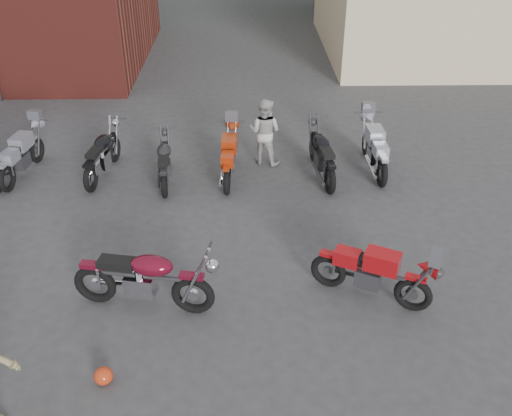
{
  "coord_description": "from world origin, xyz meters",
  "views": [
    {
      "loc": [
        0.52,
        -6.17,
        6.14
      ],
      "look_at": [
        0.68,
        2.3,
        0.9
      ],
      "focal_mm": 40.0,
      "sensor_mm": 36.0,
      "label": 1
    }
  ],
  "objects_px": {
    "row_bike_2": "(102,152)",
    "row_bike_3": "(164,160)",
    "vintage_motorcycle": "(144,275)",
    "row_bike_5": "(322,152)",
    "sportbike": "(374,271)",
    "row_bike_6": "(375,146)",
    "row_bike_4": "(229,155)",
    "person_light": "(265,132)",
    "helmet": "(103,376)",
    "row_bike_1": "(21,153)"
  },
  "relations": [
    {
      "from": "row_bike_5",
      "to": "helmet",
      "type": "bearing_deg",
      "value": 141.34
    },
    {
      "from": "sportbike",
      "to": "row_bike_4",
      "type": "relative_size",
      "value": 1.01
    },
    {
      "from": "person_light",
      "to": "vintage_motorcycle",
      "type": "bearing_deg",
      "value": 91.13
    },
    {
      "from": "row_bike_1",
      "to": "row_bike_5",
      "type": "height_order",
      "value": "row_bike_5"
    },
    {
      "from": "row_bike_1",
      "to": "row_bike_4",
      "type": "height_order",
      "value": "same"
    },
    {
      "from": "vintage_motorcycle",
      "to": "row_bike_4",
      "type": "height_order",
      "value": "vintage_motorcycle"
    },
    {
      "from": "row_bike_5",
      "to": "person_light",
      "type": "bearing_deg",
      "value": 54.64
    },
    {
      "from": "helmet",
      "to": "person_light",
      "type": "height_order",
      "value": "person_light"
    },
    {
      "from": "vintage_motorcycle",
      "to": "row_bike_3",
      "type": "height_order",
      "value": "vintage_motorcycle"
    },
    {
      "from": "vintage_motorcycle",
      "to": "row_bike_5",
      "type": "distance_m",
      "value": 5.43
    },
    {
      "from": "row_bike_1",
      "to": "row_bike_3",
      "type": "bearing_deg",
      "value": -87.66
    },
    {
      "from": "row_bike_6",
      "to": "row_bike_5",
      "type": "bearing_deg",
      "value": 100.59
    },
    {
      "from": "person_light",
      "to": "row_bike_3",
      "type": "height_order",
      "value": "person_light"
    },
    {
      "from": "person_light",
      "to": "row_bike_1",
      "type": "xyz_separation_m",
      "value": [
        -5.41,
        -0.5,
        -0.23
      ]
    },
    {
      "from": "sportbike",
      "to": "row_bike_2",
      "type": "relative_size",
      "value": 0.98
    },
    {
      "from": "row_bike_2",
      "to": "row_bike_3",
      "type": "bearing_deg",
      "value": -94.15
    },
    {
      "from": "person_light",
      "to": "row_bike_4",
      "type": "xyz_separation_m",
      "value": [
        -0.8,
        -0.71,
        -0.23
      ]
    },
    {
      "from": "row_bike_5",
      "to": "row_bike_2",
      "type": "bearing_deg",
      "value": 81.44
    },
    {
      "from": "row_bike_5",
      "to": "row_bike_4",
      "type": "bearing_deg",
      "value": 84.24
    },
    {
      "from": "helmet",
      "to": "row_bike_1",
      "type": "height_order",
      "value": "row_bike_1"
    },
    {
      "from": "sportbike",
      "to": "person_light",
      "type": "distance_m",
      "value": 5.11
    },
    {
      "from": "row_bike_2",
      "to": "row_bike_3",
      "type": "relative_size",
      "value": 1.09
    },
    {
      "from": "row_bike_2",
      "to": "row_bike_5",
      "type": "xyz_separation_m",
      "value": [
        4.87,
        -0.15,
        0.02
      ]
    },
    {
      "from": "row_bike_3",
      "to": "row_bike_4",
      "type": "height_order",
      "value": "row_bike_4"
    },
    {
      "from": "person_light",
      "to": "row_bike_5",
      "type": "xyz_separation_m",
      "value": [
        1.24,
        -0.68,
        -0.19
      ]
    },
    {
      "from": "row_bike_5",
      "to": "row_bike_6",
      "type": "distance_m",
      "value": 1.26
    },
    {
      "from": "person_light",
      "to": "row_bike_5",
      "type": "height_order",
      "value": "person_light"
    },
    {
      "from": "vintage_motorcycle",
      "to": "helmet",
      "type": "xyz_separation_m",
      "value": [
        -0.39,
        -1.53,
        -0.52
      ]
    },
    {
      "from": "person_light",
      "to": "row_bike_1",
      "type": "bearing_deg",
      "value": 28.36
    },
    {
      "from": "row_bike_1",
      "to": "row_bike_2",
      "type": "distance_m",
      "value": 1.79
    },
    {
      "from": "row_bike_2",
      "to": "row_bike_6",
      "type": "height_order",
      "value": "row_bike_6"
    },
    {
      "from": "vintage_motorcycle",
      "to": "row_bike_5",
      "type": "height_order",
      "value": "vintage_motorcycle"
    },
    {
      "from": "vintage_motorcycle",
      "to": "helmet",
      "type": "bearing_deg",
      "value": -93.86
    },
    {
      "from": "row_bike_4",
      "to": "row_bike_1",
      "type": "bearing_deg",
      "value": 90.68
    },
    {
      "from": "person_light",
      "to": "row_bike_2",
      "type": "distance_m",
      "value": 3.67
    },
    {
      "from": "vintage_motorcycle",
      "to": "row_bike_5",
      "type": "relative_size",
      "value": 1.08
    },
    {
      "from": "row_bike_3",
      "to": "row_bike_6",
      "type": "height_order",
      "value": "row_bike_6"
    },
    {
      "from": "row_bike_2",
      "to": "row_bike_5",
      "type": "bearing_deg",
      "value": -82.64
    },
    {
      "from": "sportbike",
      "to": "row_bike_3",
      "type": "bearing_deg",
      "value": 159.71
    },
    {
      "from": "person_light",
      "to": "row_bike_2",
      "type": "xyz_separation_m",
      "value": [
        -3.62,
        -0.53,
        -0.21
      ]
    },
    {
      "from": "sportbike",
      "to": "row_bike_6",
      "type": "bearing_deg",
      "value": 104.93
    },
    {
      "from": "vintage_motorcycle",
      "to": "helmet",
      "type": "height_order",
      "value": "vintage_motorcycle"
    },
    {
      "from": "sportbike",
      "to": "row_bike_5",
      "type": "xyz_separation_m",
      "value": [
        -0.32,
        4.18,
        0.03
      ]
    },
    {
      "from": "vintage_motorcycle",
      "to": "person_light",
      "type": "xyz_separation_m",
      "value": [
        2.02,
        5.02,
        0.14
      ]
    },
    {
      "from": "person_light",
      "to": "row_bike_2",
      "type": "bearing_deg",
      "value": 31.31
    },
    {
      "from": "sportbike",
      "to": "person_light",
      "type": "bearing_deg",
      "value": 134.24
    },
    {
      "from": "row_bike_3",
      "to": "row_bike_4",
      "type": "relative_size",
      "value": 0.94
    },
    {
      "from": "row_bike_6",
      "to": "person_light",
      "type": "bearing_deg",
      "value": 78.75
    },
    {
      "from": "sportbike",
      "to": "row_bike_3",
      "type": "relative_size",
      "value": 1.07
    },
    {
      "from": "row_bike_1",
      "to": "row_bike_2",
      "type": "bearing_deg",
      "value": -82.02
    }
  ]
}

